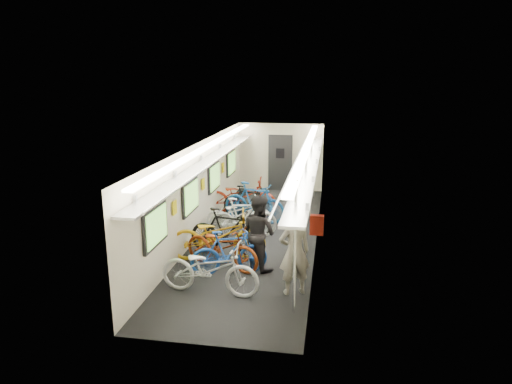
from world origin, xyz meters
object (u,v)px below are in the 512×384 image
(bicycle_0, at_px, (210,269))
(backpack, at_px, (317,225))
(passenger_near, at_px, (294,252))
(passenger_mid, at_px, (259,232))
(bicycle_1, at_px, (229,252))

(bicycle_0, distance_m, backpack, 2.18)
(bicycle_0, height_order, passenger_near, passenger_near)
(bicycle_0, bearing_deg, passenger_mid, -23.55)
(backpack, bearing_deg, bicycle_0, -161.87)
(bicycle_0, distance_m, passenger_mid, 1.55)
(bicycle_1, relative_size, passenger_mid, 1.00)
(bicycle_1, bearing_deg, bicycle_0, 148.24)
(bicycle_1, bearing_deg, passenger_mid, -73.60)
(backpack, bearing_deg, passenger_near, -139.71)
(bicycle_0, xyz_separation_m, passenger_mid, (0.72, 1.34, 0.30))
(passenger_mid, xyz_separation_m, backpack, (1.23, -0.73, 0.47))
(bicycle_0, distance_m, passenger_near, 1.62)
(bicycle_1, bearing_deg, passenger_near, -135.30)
(passenger_near, distance_m, passenger_mid, 1.34)
(bicycle_0, xyz_separation_m, backpack, (1.95, 0.61, 0.77))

